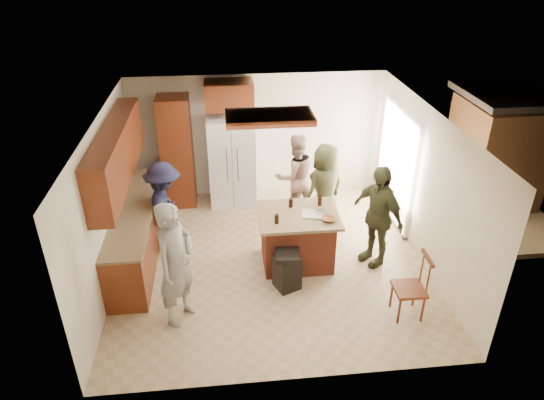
{
  "coord_description": "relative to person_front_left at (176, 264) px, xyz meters",
  "views": [
    {
      "loc": [
        -0.69,
        -6.61,
        4.82
      ],
      "look_at": [
        0.02,
        0.0,
        1.15
      ],
      "focal_mm": 32.0,
      "sensor_mm": 36.0,
      "label": 1
    }
  ],
  "objects": [
    {
      "name": "person_behind_right",
      "position": [
        2.48,
        2.17,
        -0.1
      ],
      "size": [
        0.96,
        0.86,
        1.65
      ],
      "primitive_type": "imported",
      "rotation": [
        0.0,
        0.0,
        3.67
      ],
      "color": "#3B3E24",
      "rests_on": "ground"
    },
    {
      "name": "room_shell",
      "position": [
        5.79,
        2.87,
        -0.06
      ],
      "size": [
        8.0,
        5.2,
        5.0
      ],
      "color": "tan",
      "rests_on": "ground"
    },
    {
      "name": "person_counter",
      "position": [
        -0.3,
        1.74,
        -0.11
      ],
      "size": [
        0.54,
        1.07,
        1.63
      ],
      "primitive_type": "imported",
      "rotation": [
        0.0,
        0.0,
        1.52
      ],
      "color": "black",
      "rests_on": "ground"
    },
    {
      "name": "person_behind_left",
      "position": [
        2.03,
        2.69,
        -0.1
      ],
      "size": [
        0.91,
        0.7,
        1.65
      ],
      "primitive_type": "imported",
      "rotation": [
        0.0,
        0.0,
        3.43
      ],
      "color": "tan",
      "rests_on": "ground"
    },
    {
      "name": "refrigerator",
      "position": [
        0.86,
        3.35,
        -0.02
      ],
      "size": [
        0.9,
        0.76,
        1.8
      ],
      "color": "white",
      "rests_on": "ground"
    },
    {
      "name": "person_front_left",
      "position": [
        0.0,
        0.0,
        0.0
      ],
      "size": [
        0.78,
        0.83,
        1.85
      ],
      "primitive_type": "imported",
      "rotation": [
        0.0,
        0.0,
        1.0
      ],
      "color": "gray",
      "rests_on": "ground"
    },
    {
      "name": "kitchen_island",
      "position": [
        1.83,
        1.13,
        -0.45
      ],
      "size": [
        1.28,
        1.03,
        0.93
      ],
      "color": "#953B26",
      "rests_on": "ground"
    },
    {
      "name": "back_wall_units",
      "position": [
        0.08,
        3.43,
        0.46
      ],
      "size": [
        1.8,
        0.6,
        2.45
      ],
      "color": "maroon",
      "rests_on": "ground"
    },
    {
      "name": "person_side_right",
      "position": [
        3.1,
        1.04,
        -0.05
      ],
      "size": [
        0.94,
        1.15,
        1.74
      ],
      "primitive_type": "imported",
      "rotation": [
        0.0,
        0.0,
        -1.08
      ],
      "color": "#3A3E24",
      "rests_on": "ground"
    },
    {
      "name": "spindle_chair",
      "position": [
        3.22,
        -0.28,
        -0.47
      ],
      "size": [
        0.42,
        0.42,
        0.99
      ],
      "color": "maroon",
      "rests_on": "ground"
    },
    {
      "name": "trash_bin",
      "position": [
        1.59,
        0.51,
        -0.6
      ],
      "size": [
        0.44,
        0.44,
        0.63
      ],
      "color": "black",
      "rests_on": "ground"
    },
    {
      "name": "left_cabinetry",
      "position": [
        -0.83,
        1.63,
        0.03
      ],
      "size": [
        0.64,
        3.0,
        2.3
      ],
      "color": "maroon",
      "rests_on": "ground"
    },
    {
      "name": "island_items",
      "position": [
        2.07,
        1.05,
        0.04
      ],
      "size": [
        0.99,
        0.66,
        0.15
      ],
      "color": "silver",
      "rests_on": "kitchen_island"
    }
  ]
}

